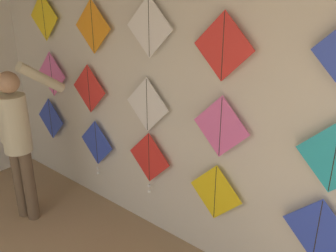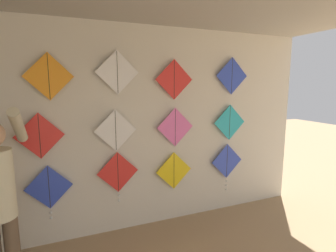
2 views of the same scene
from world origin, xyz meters
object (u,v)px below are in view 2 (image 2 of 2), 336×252
(kite_7, at_px, (116,130))
(kite_11, at_px, (49,76))
(kite_6, at_px, (40,136))
(kite_14, at_px, (232,76))
(kite_13, at_px, (174,80))
(kite_3, at_px, (174,171))
(kite_2, at_px, (118,174))
(kite_12, at_px, (117,72))
(kite_4, at_px, (227,164))
(kite_8, at_px, (175,127))
(kite_9, at_px, (230,122))
(kite_1, at_px, (49,189))

(kite_7, height_order, kite_11, kite_11)
(kite_6, distance_m, kite_14, 2.77)
(kite_13, height_order, kite_14, kite_14)
(kite_3, bearing_deg, kite_14, 0.00)
(kite_13, bearing_deg, kite_14, 0.00)
(kite_2, height_order, kite_11, kite_11)
(kite_12, xyz_separation_m, kite_13, (0.78, 0.00, -0.09))
(kite_4, bearing_deg, kite_3, 179.94)
(kite_4, relative_size, kite_12, 1.38)
(kite_2, bearing_deg, kite_8, 0.05)
(kite_4, distance_m, kite_9, 0.66)
(kite_9, bearing_deg, kite_8, 180.00)
(kite_4, height_order, kite_6, kite_6)
(kite_2, distance_m, kite_3, 0.82)
(kite_6, relative_size, kite_8, 1.00)
(kite_1, distance_m, kite_11, 1.36)
(kite_4, distance_m, kite_11, 2.84)
(kite_9, distance_m, kite_12, 1.88)
(kite_3, xyz_separation_m, kite_14, (0.95, 0.00, 1.37))
(kite_11, height_order, kite_12, kite_12)
(kite_9, bearing_deg, kite_14, 0.00)
(kite_6, bearing_deg, kite_14, 0.00)
(kite_11, xyz_separation_m, kite_12, (0.80, 0.00, 0.06))
(kite_2, distance_m, kite_11, 1.49)
(kite_14, bearing_deg, kite_1, -179.99)
(kite_1, height_order, kite_3, kite_1)
(kite_7, xyz_separation_m, kite_14, (1.78, 0.00, 0.72))
(kite_7, bearing_deg, kite_14, 0.00)
(kite_12, relative_size, kite_14, 1.00)
(kite_12, bearing_deg, kite_7, 180.00)
(kite_4, distance_m, kite_8, 1.11)
(kite_12, height_order, kite_13, kite_12)
(kite_8, relative_size, kite_12, 1.00)
(kite_14, bearing_deg, kite_4, -178.27)
(kite_11, height_order, kite_14, kite_14)
(kite_3, xyz_separation_m, kite_4, (0.92, -0.00, 0.00))
(kite_4, bearing_deg, kite_6, 179.98)
(kite_7, bearing_deg, kite_3, 0.00)
(kite_2, xyz_separation_m, kite_3, (0.82, 0.00, -0.06))
(kite_3, distance_m, kite_14, 1.67)
(kite_14, bearing_deg, kite_2, -179.98)
(kite_13, bearing_deg, kite_3, 0.00)
(kite_2, xyz_separation_m, kite_11, (-0.76, 0.00, 1.28))
(kite_7, bearing_deg, kite_12, 0.00)
(kite_7, height_order, kite_9, kite_9)
(kite_2, relative_size, kite_6, 1.25)
(kite_1, height_order, kite_13, kite_13)
(kite_1, bearing_deg, kite_4, -0.01)
(kite_3, height_order, kite_4, kite_4)
(kite_6, height_order, kite_9, kite_9)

